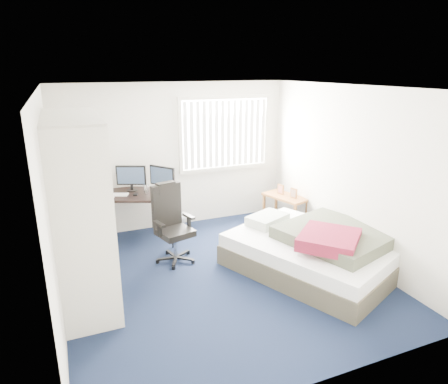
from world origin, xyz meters
name	(u,v)px	position (x,y,z in m)	size (l,w,h in m)	color
ground	(222,277)	(0.00, 0.00, 0.00)	(4.20, 4.20, 0.00)	black
room_shell	(222,169)	(0.00, 0.00, 1.51)	(4.20, 4.20, 4.20)	silver
window_assembly	(225,134)	(0.90, 2.04, 1.60)	(1.72, 0.09, 1.32)	white
closet	(81,190)	(-1.67, 0.27, 1.35)	(0.64, 1.84, 2.22)	beige
desk	(127,191)	(-0.92, 1.75, 0.82)	(1.79, 1.33, 1.26)	black
office_chair	(172,231)	(-0.47, 0.77, 0.44)	(0.67, 0.67, 1.15)	black
footstool	(181,218)	(-0.02, 1.85, 0.20)	(0.37, 0.33, 0.26)	white
nightstand	(285,199)	(1.75, 1.30, 0.49)	(0.63, 0.89, 0.73)	brown
bed	(315,250)	(1.28, -0.31, 0.30)	(2.34, 2.62, 0.70)	#433E30
pine_box	(97,303)	(-1.65, -0.27, 0.15)	(0.41, 0.31, 0.31)	tan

